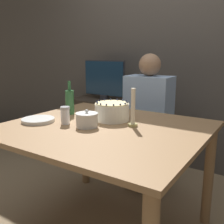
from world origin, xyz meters
TOP-DOWN VIEW (x-y plane):
  - wall_behind at (0.00, 1.40)m, footprint 8.00×0.05m
  - dining_table at (0.00, 0.00)m, footprint 1.26×1.12m
  - cake at (-0.04, 0.16)m, footprint 0.24×0.24m
  - sugar_bowl at (-0.08, -0.07)m, footprint 0.14×0.14m
  - sugar_shaker at (-0.25, -0.09)m, footprint 0.06×0.06m
  - plate_stack at (-0.44, -0.15)m, footprint 0.22×0.22m
  - candle at (0.16, 0.10)m, footprint 0.06×0.06m
  - bottle at (-0.42, 0.14)m, footprint 0.07×0.07m
  - person_man_blue_shirt at (-0.04, 0.76)m, footprint 0.40×0.34m
  - side_cabinet at (-0.78, 1.13)m, footprint 0.76×0.46m
  - tv_monitor at (-0.78, 1.13)m, footprint 0.54×0.10m

SIDE VIEW (x-z plane):
  - side_cabinet at x=-0.78m, z-range 0.00..0.71m
  - person_man_blue_shirt at x=-0.04m, z-range -0.08..1.15m
  - dining_table at x=0.00m, z-range 0.27..1.05m
  - plate_stack at x=-0.44m, z-range 0.78..0.80m
  - sugar_bowl at x=-0.08m, z-range 0.77..0.88m
  - sugar_shaker at x=-0.25m, z-range 0.78..0.90m
  - cake at x=-0.04m, z-range 0.77..0.91m
  - bottle at x=-0.42m, z-range 0.75..1.00m
  - candle at x=0.16m, z-range 0.75..1.00m
  - tv_monitor at x=-0.78m, z-range 0.72..1.16m
  - wall_behind at x=0.00m, z-range 0.00..2.60m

